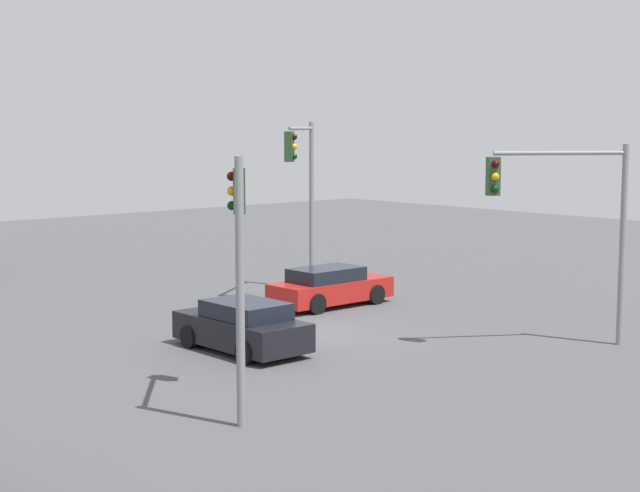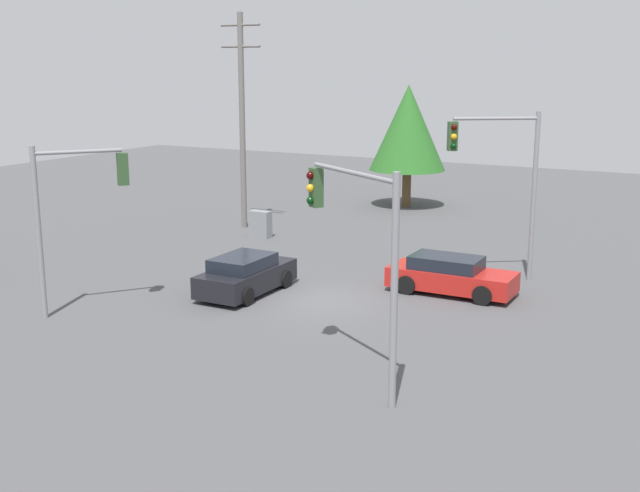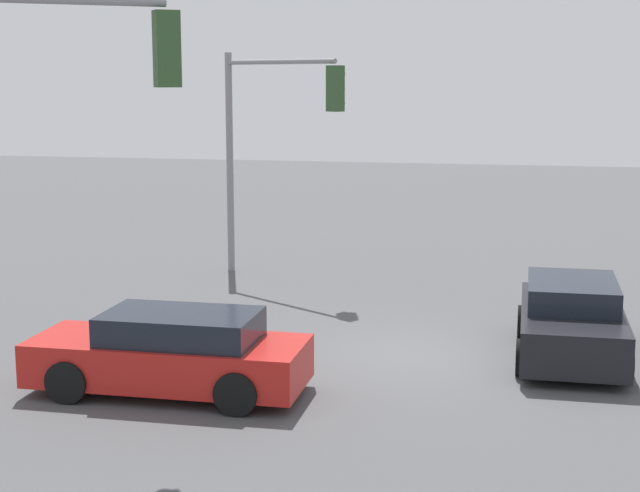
{
  "view_description": "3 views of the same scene",
  "coord_description": "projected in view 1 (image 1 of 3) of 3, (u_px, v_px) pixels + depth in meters",
  "views": [
    {
      "loc": [
        18.79,
        21.65,
        6.15
      ],
      "look_at": [
        0.02,
        0.72,
        2.74
      ],
      "focal_mm": 55.0,
      "sensor_mm": 36.0,
      "label": 1
    },
    {
      "loc": [
        -12.8,
        23.56,
        8.08
      ],
      "look_at": [
        0.56,
        -1.21,
        1.64
      ],
      "focal_mm": 45.0,
      "sensor_mm": 36.0,
      "label": 2
    },
    {
      "loc": [
        1.77,
        -17.52,
        5.13
      ],
      "look_at": [
        -2.17,
        1.14,
        1.79
      ],
      "focal_mm": 55.0,
      "sensor_mm": 36.0,
      "label": 3
    }
  ],
  "objects": [
    {
      "name": "ground_plane",
      "position": [
        304.0,
        335.0,
        29.19
      ],
      "size": [
        80.0,
        80.0,
        0.0
      ],
      "primitive_type": "plane",
      "color": "#4C4C4F"
    },
    {
      "name": "traffic_signal_main",
      "position": [
        239.0,
        238.0,
        20.98
      ],
      "size": [
        1.96,
        2.5,
        5.58
      ],
      "rotation": [
        0.0,
        0.0,
        4.06
      ],
      "color": "gray",
      "rests_on": "ground_plane"
    },
    {
      "name": "sedan_red",
      "position": [
        330.0,
        287.0,
        33.82
      ],
      "size": [
        4.49,
        1.85,
        1.36
      ],
      "rotation": [
        0.0,
        0.0,
        1.57
      ],
      "color": "red",
      "rests_on": "ground_plane"
    },
    {
      "name": "sedan_dark",
      "position": [
        242.0,
        327.0,
        26.98
      ],
      "size": [
        1.94,
        4.13,
        1.42
      ],
      "rotation": [
        0.0,
        0.0,
        3.14
      ],
      "color": "black",
      "rests_on": "ground_plane"
    },
    {
      "name": "traffic_signal_aux",
      "position": [
        568.0,
        208.0,
        27.15
      ],
      "size": [
        3.52,
        2.4,
        5.69
      ],
      "rotation": [
        0.0,
        0.0,
        -0.58
      ],
      "color": "gray",
      "rests_on": "ground_plane"
    },
    {
      "name": "traffic_signal_cross",
      "position": [
        303.0,
        177.0,
        35.88
      ],
      "size": [
        2.93,
        2.16,
        6.36
      ],
      "rotation": [
        0.0,
        0.0,
        0.61
      ],
      "color": "gray",
      "rests_on": "ground_plane"
    }
  ]
}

